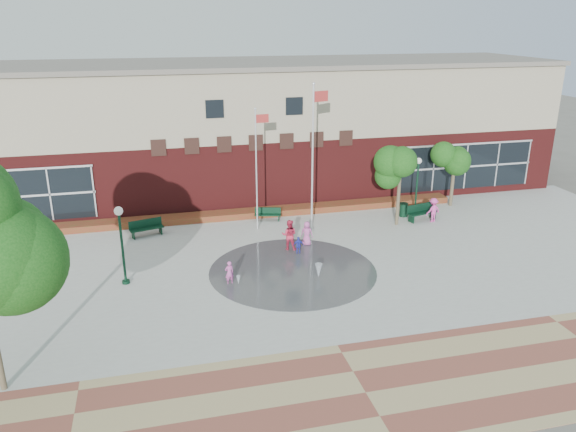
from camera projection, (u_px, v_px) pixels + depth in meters
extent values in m
plane|color=#666056|center=(309.00, 298.00, 25.45)|extent=(120.00, 120.00, 0.00)
cube|color=#A8A8A0|center=(288.00, 263.00, 29.11)|extent=(46.00, 18.00, 0.01)
cube|color=brown|center=(366.00, 393.00, 19.05)|extent=(46.00, 6.00, 0.01)
cylinder|color=#383A3D|center=(293.00, 271.00, 28.20)|extent=(8.40, 8.40, 0.01)
cube|color=#5A1818|center=(243.00, 160.00, 40.71)|extent=(44.00, 10.00, 4.50)
cube|color=gray|center=(242.00, 98.00, 39.21)|extent=(44.00, 10.00, 4.50)
cube|color=slate|center=(241.00, 64.00, 38.44)|extent=(44.40, 10.40, 0.30)
cube|color=black|center=(4.00, 197.00, 32.77)|extent=(10.00, 0.12, 3.19)
cube|color=black|center=(465.00, 166.00, 39.56)|extent=(10.00, 0.12, 3.19)
cube|color=black|center=(215.00, 109.00, 34.03)|extent=(1.10, 0.10, 1.10)
cube|color=black|center=(294.00, 106.00, 35.17)|extent=(1.10, 0.10, 1.10)
cube|color=#AA091E|center=(260.00, 216.00, 36.07)|extent=(26.00, 1.20, 0.40)
cylinder|color=white|center=(256.00, 172.00, 32.58)|extent=(0.09, 0.09, 7.17)
sphere|color=white|center=(255.00, 109.00, 31.37)|extent=(0.14, 0.14, 0.14)
cube|color=#AC2C28|center=(262.00, 119.00, 31.68)|extent=(0.78, 0.10, 0.48)
cylinder|color=white|center=(312.00, 160.00, 32.42)|extent=(0.11, 0.11, 8.52)
sphere|color=white|center=(314.00, 84.00, 30.97)|extent=(0.17, 0.17, 0.17)
cube|color=#AC2C28|center=(321.00, 96.00, 31.45)|extent=(0.95, 0.30, 0.60)
cylinder|color=black|center=(123.00, 250.00, 26.30)|extent=(0.12, 0.12, 3.50)
cylinder|color=black|center=(126.00, 282.00, 26.86)|extent=(0.37, 0.37, 0.16)
sphere|color=silver|center=(118.00, 211.00, 25.65)|extent=(0.41, 0.41, 0.41)
cylinder|color=black|center=(417.00, 188.00, 36.12)|extent=(0.12, 0.12, 3.29)
cylinder|color=black|center=(415.00, 211.00, 36.64)|extent=(0.35, 0.35, 0.15)
sphere|color=silver|center=(419.00, 161.00, 35.51)|extent=(0.39, 0.39, 0.39)
cube|color=black|center=(147.00, 228.00, 32.53)|extent=(2.02, 1.04, 0.06)
cube|color=black|center=(145.00, 223.00, 32.64)|extent=(1.88, 0.58, 0.49)
cube|color=black|center=(268.00, 215.00, 35.03)|extent=(1.70, 0.86, 0.05)
cube|color=black|center=(268.00, 211.00, 35.15)|extent=(1.59, 0.46, 0.41)
cube|color=black|center=(422.00, 213.00, 35.05)|extent=(2.14, 1.05, 0.07)
cube|color=black|center=(420.00, 208.00, 35.17)|extent=(2.02, 0.54, 0.52)
cylinder|color=black|center=(404.00, 210.00, 35.79)|extent=(0.51, 0.51, 0.85)
cylinder|color=black|center=(404.00, 204.00, 35.64)|extent=(0.55, 0.55, 0.05)
cylinder|color=#4D412F|center=(398.00, 202.00, 34.00)|extent=(0.20, 0.20, 2.98)
cylinder|color=#4D412F|center=(452.00, 187.00, 37.55)|extent=(0.22, 0.22, 2.59)
cone|color=white|center=(318.00, 278.00, 27.45)|extent=(0.37, 0.37, 0.72)
cone|color=white|center=(239.00, 285.00, 26.73)|extent=(0.20, 0.20, 0.45)
imported|color=#C451A1|center=(229.00, 273.00, 26.63)|extent=(0.48, 0.36, 1.19)
imported|color=#CD2A49|center=(289.00, 235.00, 30.52)|extent=(1.01, 0.90, 1.73)
imported|color=#C0529D|center=(307.00, 233.00, 31.21)|extent=(0.81, 0.73, 1.39)
imported|color=#2E38BE|center=(299.00, 245.00, 30.08)|extent=(0.61, 0.34, 0.99)
imported|color=#DA419F|center=(433.00, 210.00, 34.76)|extent=(1.10, 0.79, 1.53)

